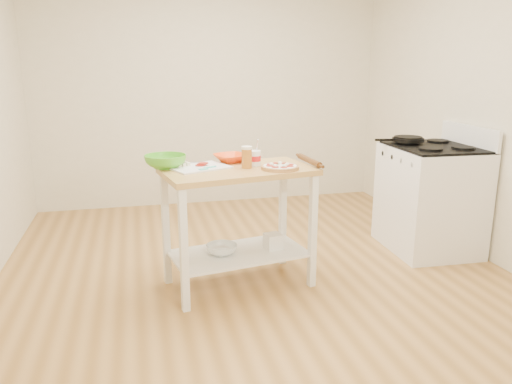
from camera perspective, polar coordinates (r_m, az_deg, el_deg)
The scene contains 15 objects.
room_shell at distance 3.70m, azimuth 0.01°, elevation 10.11°, with size 4.04×4.54×2.74m.
prep_island at distance 3.65m, azimuth -2.02°, elevation -1.25°, with size 1.15×0.76×0.90m.
gas_stove at distance 4.70m, azimuth 19.27°, elevation -0.64°, with size 0.73×0.84×1.11m.
skillet at distance 4.67m, azimuth 16.90°, elevation 5.76°, with size 0.44×0.28×0.03m.
pizza at distance 3.57m, azimuth 2.74°, elevation 2.89°, with size 0.27×0.27×0.04m.
cutting_board at distance 3.63m, azimuth -6.61°, elevation 2.86°, with size 0.48×0.43×0.04m.
spatula at distance 3.54m, azimuth -5.63°, elevation 2.74°, with size 0.14×0.10×0.01m.
knife at distance 3.75m, azimuth -8.45°, elevation 3.33°, with size 0.27×0.04×0.01m.
orange_bowl at distance 3.83m, azimuth -2.90°, elevation 3.91°, with size 0.25×0.25×0.06m, color #F94A11.
green_bowl at distance 3.67m, azimuth -10.31°, elevation 3.47°, with size 0.30×0.30×0.09m, color #4FB225.
beer_pint at distance 3.59m, azimuth -1.06°, elevation 4.01°, with size 0.08×0.08×0.16m.
yogurt_tub at distance 3.68m, azimuth -0.17°, elevation 3.89°, with size 0.09×0.09×0.20m.
rolling_pin at distance 3.78m, azimuth 6.11°, elevation 3.57°, with size 0.05×0.05×0.39m, color #573213.
shelf_glass_bowl at distance 3.73m, azimuth -3.94°, elevation -6.57°, with size 0.23×0.23×0.07m, color silver.
shelf_bin at distance 3.82m, azimuth 1.96°, elevation -5.66°, with size 0.12×0.12×0.12m, color white.
Camera 1 is at (-0.88, -3.59, 1.63)m, focal length 35.00 mm.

